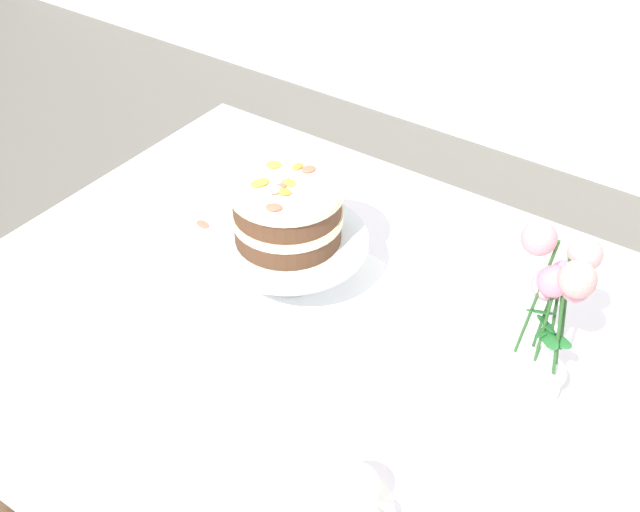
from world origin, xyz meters
TOP-DOWN VIEW (x-y plane):
  - dining_table at (0.00, -0.02)m, footprint 1.40×1.00m
  - linen_napkin at (-0.15, 0.05)m, footprint 0.37×0.37m
  - cake_stand at (-0.15, 0.05)m, footprint 0.29×0.29m
  - layer_cake at (-0.15, 0.05)m, footprint 0.20×0.20m
  - flower_vase at (0.34, 0.04)m, footprint 0.12×0.11m
  - teacup at (0.21, -0.30)m, footprint 0.12×0.12m
  - loose_petal_0 at (-0.40, 0.08)m, footprint 0.04×0.03m

SIDE VIEW (x-z plane):
  - dining_table at x=0.00m, z-range 0.28..1.02m
  - linen_napkin at x=-0.15m, z-range 0.74..0.74m
  - loose_petal_0 at x=-0.40m, z-range 0.74..0.74m
  - teacup at x=0.21m, z-range 0.74..0.80m
  - cake_stand at x=-0.15m, z-range 0.77..0.87m
  - layer_cake at x=-0.15m, z-range 0.84..0.96m
  - flower_vase at x=0.34m, z-range 0.73..1.07m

